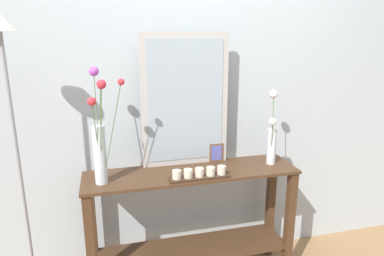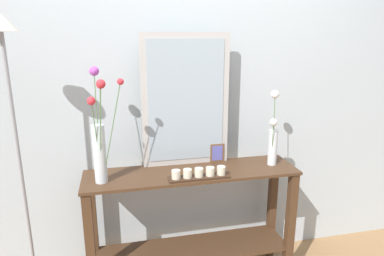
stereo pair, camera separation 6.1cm
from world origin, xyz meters
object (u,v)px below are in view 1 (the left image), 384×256
object	(u,v)px
console_table	(192,215)
picture_frame_small	(216,153)
tall_vase_left	(100,140)
candle_tray	(199,174)
mirror_leaning	(185,101)
vase_right	(272,136)
floor_lamp	(13,126)

from	to	relation	value
console_table	picture_frame_small	xyz separation A→B (m)	(0.22, 0.14, 0.39)
console_table	tall_vase_left	size ratio (longest dim) A/B	2.03
candle_tray	console_table	bearing A→B (deg)	98.06
console_table	mirror_leaning	bearing A→B (deg)	93.04
tall_vase_left	vase_right	size ratio (longest dim) A/B	1.35
vase_right	floor_lamp	size ratio (longest dim) A/B	0.28
candle_tray	picture_frame_small	bearing A→B (deg)	52.72
mirror_leaning	tall_vase_left	distance (m)	0.63
vase_right	floor_lamp	bearing A→B (deg)	-177.39
tall_vase_left	vase_right	xyz separation A→B (m)	(1.15, 0.05, -0.08)
tall_vase_left	candle_tray	size ratio (longest dim) A/B	1.80
console_table	vase_right	world-z (taller)	vase_right
console_table	tall_vase_left	world-z (taller)	tall_vase_left
mirror_leaning	tall_vase_left	xyz separation A→B (m)	(-0.57, -0.20, -0.17)
mirror_leaning	floor_lamp	size ratio (longest dim) A/B	0.49
console_table	picture_frame_small	bearing A→B (deg)	32.66
picture_frame_small	vase_right	bearing A→B (deg)	-20.80
candle_tray	picture_frame_small	world-z (taller)	picture_frame_small
candle_tray	vase_right	bearing A→B (deg)	12.56
tall_vase_left	floor_lamp	distance (m)	0.47
console_table	candle_tray	distance (m)	0.37
candle_tray	mirror_leaning	bearing A→B (deg)	95.30
mirror_leaning	vase_right	xyz separation A→B (m)	(0.58, -0.15, -0.25)
console_table	vase_right	bearing A→B (deg)	0.19
candle_tray	floor_lamp	xyz separation A→B (m)	(-1.05, 0.05, 0.37)
picture_frame_small	console_table	bearing A→B (deg)	-147.34
vase_right	candle_tray	size ratio (longest dim) A/B	1.34
tall_vase_left	console_table	bearing A→B (deg)	4.61
console_table	vase_right	distance (m)	0.78
picture_frame_small	tall_vase_left	bearing A→B (deg)	-166.91
floor_lamp	candle_tray	bearing A→B (deg)	-2.79
mirror_leaning	floor_lamp	distance (m)	1.05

